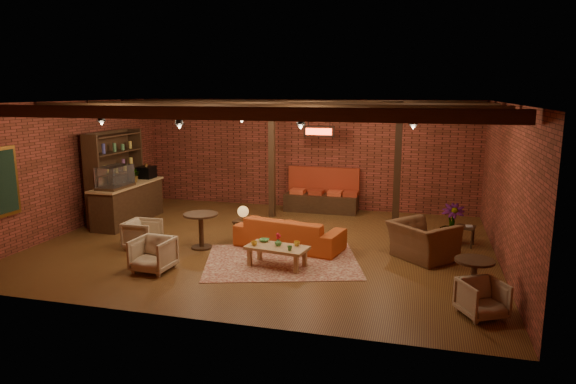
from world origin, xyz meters
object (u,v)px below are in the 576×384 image
(sofa, at_px, (289,233))
(plant_tall, at_px, (455,184))
(round_table_left, at_px, (201,225))
(round_table_right, at_px, (474,274))
(armchair_b, at_px, (153,253))
(side_table_book, at_px, (466,228))
(armchair_a, at_px, (143,233))
(armchair_far, at_px, (482,297))
(armchair_right, at_px, (423,235))
(side_table_lamp, at_px, (243,214))
(coffee_table, at_px, (277,248))

(sofa, distance_m, plant_tall, 3.85)
(round_table_left, relative_size, round_table_right, 1.06)
(armchair_b, bearing_deg, side_table_book, 32.75)
(armchair_a, relative_size, plant_tall, 0.25)
(armchair_a, relative_size, armchair_far, 1.09)
(armchair_b, xyz_separation_m, round_table_right, (5.86, -0.01, 0.13))
(round_table_right, bearing_deg, armchair_right, 111.36)
(side_table_lamp, relative_size, armchair_far, 1.29)
(armchair_a, height_order, side_table_book, armchair_a)
(armchair_b, bearing_deg, armchair_right, 26.41)
(coffee_table, xyz_separation_m, armchair_right, (2.80, 1.22, 0.15))
(armchair_right, height_order, side_table_book, armchair_right)
(armchair_b, height_order, round_table_right, round_table_right)
(side_table_book, xyz_separation_m, plant_tall, (-0.29, 0.06, 0.98))
(armchair_right, bearing_deg, coffee_table, 67.22)
(coffee_table, xyz_separation_m, side_table_book, (3.72, 2.42, 0.05))
(side_table_lamp, relative_size, plant_tall, 0.29)
(round_table_left, bearing_deg, side_table_book, 16.70)
(coffee_table, relative_size, plant_tall, 0.46)
(side_table_lamp, relative_size, round_table_right, 1.10)
(side_table_lamp, bearing_deg, round_table_right, -26.43)
(armchair_a, bearing_deg, armchair_far, -105.52)
(armchair_b, xyz_separation_m, side_table_book, (5.96, 3.30, 0.06))
(side_table_lamp, bearing_deg, armchair_a, -149.51)
(side_table_book, bearing_deg, armchair_a, -163.65)
(armchair_far, bearing_deg, sofa, 116.50)
(plant_tall, bearing_deg, round_table_left, -161.90)
(armchair_b, height_order, armchair_far, armchair_b)
(armchair_right, bearing_deg, armchair_a, 51.50)
(coffee_table, xyz_separation_m, round_table_left, (-1.96, 0.72, 0.16))
(side_table_lamp, distance_m, round_table_left, 1.08)
(side_table_book, bearing_deg, armchair_right, -127.52)
(side_table_book, distance_m, round_table_right, 3.31)
(coffee_table, height_order, armchair_right, armchair_right)
(round_table_left, bearing_deg, side_table_lamp, 49.73)
(side_table_book, relative_size, round_table_right, 0.65)
(round_table_left, bearing_deg, sofa, 15.82)
(plant_tall, bearing_deg, armchair_far, -85.71)
(armchair_a, distance_m, armchair_far, 7.16)
(sofa, xyz_separation_m, armchair_a, (-3.14, -0.86, 0.00))
(coffee_table, height_order, plant_tall, plant_tall)
(armchair_b, bearing_deg, armchair_far, -1.29)
(side_table_book, bearing_deg, side_table_lamp, -169.93)
(armchair_a, distance_m, armchair_b, 1.60)
(side_table_lamp, xyz_separation_m, side_table_book, (4.98, 0.88, -0.21))
(sofa, bearing_deg, round_table_right, 160.94)
(plant_tall, bearing_deg, sofa, -160.69)
(armchair_b, distance_m, side_table_book, 6.81)
(round_table_left, bearing_deg, coffee_table, -20.22)
(round_table_left, xyz_separation_m, plant_tall, (5.38, 1.76, 0.86))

